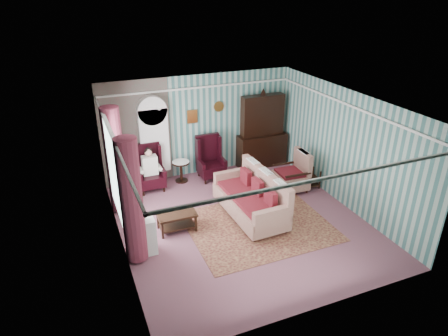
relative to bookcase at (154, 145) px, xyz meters
name	(u,v)px	position (x,y,z in m)	size (l,w,h in m)	color
floor	(242,222)	(1.35, -2.84, -1.12)	(6.00, 6.00, 0.00)	#824B58
room_shell	(214,144)	(0.73, -2.66, 0.89)	(5.53, 6.02, 2.91)	#3D6F6B
bookcase	(154,145)	(0.00, 0.00, 0.00)	(0.80, 0.28, 2.24)	white
dresser_hutch	(263,129)	(3.25, -0.12, 0.06)	(1.50, 0.56, 2.36)	black
wingback_left	(150,168)	(-0.25, -0.39, -0.50)	(0.76, 0.80, 1.25)	black
wingback_right	(211,158)	(1.50, -0.39, -0.50)	(0.76, 0.80, 1.25)	black
seated_woman	(150,170)	(-0.25, -0.39, -0.53)	(0.44, 0.40, 1.18)	beige
round_side_table	(181,172)	(0.65, -0.24, -0.82)	(0.50, 0.50, 0.60)	black
nest_table	(310,178)	(3.82, -1.94, -0.85)	(0.45, 0.38, 0.54)	black
plant_stand	(142,237)	(-1.05, -3.14, -0.72)	(0.55, 0.35, 0.80)	white
rug	(259,226)	(1.65, -3.14, -1.11)	(3.20, 2.60, 0.01)	#4E1A1B
sofa	(250,196)	(1.64, -2.64, -0.58)	(2.26, 1.07, 1.07)	#C3B197
floral_armchair	(291,173)	(3.25, -1.85, -0.63)	(0.89, 0.73, 0.99)	beige
coffee_table	(177,221)	(-0.16, -2.57, -0.90)	(0.87, 0.55, 0.45)	black
potted_plant_a	(135,215)	(-1.16, -3.20, -0.12)	(0.36, 0.31, 0.40)	#23561A
potted_plant_b	(139,207)	(-1.04, -3.03, -0.07)	(0.27, 0.22, 0.49)	#1B4A17
potted_plant_c	(138,211)	(-1.06, -3.05, -0.14)	(0.21, 0.21, 0.37)	#1E4816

